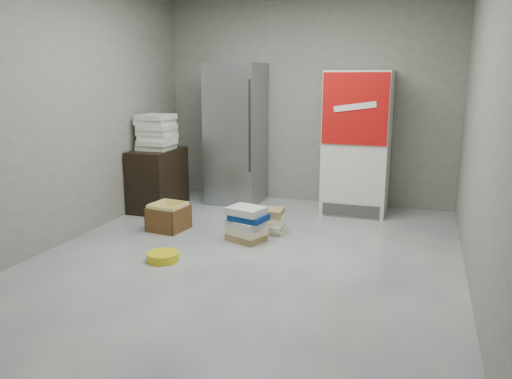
{
  "coord_description": "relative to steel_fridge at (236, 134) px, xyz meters",
  "views": [
    {
      "loc": [
        1.56,
        -4.27,
        1.74
      ],
      "look_at": [
        -0.13,
        0.7,
        0.54
      ],
      "focal_mm": 35.0,
      "sensor_mm": 36.0,
      "label": 1
    }
  ],
  "objects": [
    {
      "name": "ground",
      "position": [
        0.9,
        -2.13,
        -0.95
      ],
      "size": [
        5.0,
        5.0,
        0.0
      ],
      "primitive_type": "plane",
      "color": "#B7B7B3",
      "rests_on": "ground"
    },
    {
      "name": "room_shell",
      "position": [
        0.9,
        -2.13,
        0.85
      ],
      "size": [
        4.04,
        5.04,
        2.82
      ],
      "color": "gray",
      "rests_on": "ground"
    },
    {
      "name": "steel_fridge",
      "position": [
        0.0,
        0.0,
        0.0
      ],
      "size": [
        0.7,
        0.72,
        1.9
      ],
      "color": "#94979B",
      "rests_on": "ground"
    },
    {
      "name": "coke_cooler",
      "position": [
        1.65,
        -0.01,
        -0.05
      ],
      "size": [
        0.8,
        0.73,
        1.8
      ],
      "color": "silver",
      "rests_on": "ground"
    },
    {
      "name": "wood_shelf",
      "position": [
        -0.83,
        -0.73,
        -0.55
      ],
      "size": [
        0.5,
        0.8,
        0.8
      ],
      "primitive_type": "cube",
      "color": "black",
      "rests_on": "ground"
    },
    {
      "name": "supply_box_stack",
      "position": [
        -0.82,
        -0.73,
        0.08
      ],
      "size": [
        0.44,
        0.45,
        0.45
      ],
      "color": "silver",
      "rests_on": "wood_shelf"
    },
    {
      "name": "phonebook_stack_main",
      "position": [
        0.72,
        -1.59,
        -0.76
      ],
      "size": [
        0.46,
        0.42,
        0.37
      ],
      "rotation": [
        0.0,
        0.0,
        -0.26
      ],
      "color": "olive",
      "rests_on": "ground"
    },
    {
      "name": "phonebook_stack_side",
      "position": [
        0.86,
        -1.23,
        -0.81
      ],
      "size": [
        0.39,
        0.34,
        0.28
      ],
      "rotation": [
        0.0,
        0.0,
        0.15
      ],
      "color": "beige",
      "rests_on": "ground"
    },
    {
      "name": "cardboard_box",
      "position": [
        -0.27,
        -1.5,
        -0.82
      ],
      "size": [
        0.43,
        0.43,
        0.31
      ],
      "rotation": [
        0.0,
        0.0,
        -0.13
      ],
      "color": "yellow",
      "rests_on": "ground"
    },
    {
      "name": "bucket_lid",
      "position": [
        0.16,
        -2.41,
        -0.91
      ],
      "size": [
        0.37,
        0.37,
        0.08
      ],
      "primitive_type": "cylinder",
      "rotation": [
        0.0,
        0.0,
        0.23
      ],
      "color": "gold",
      "rests_on": "ground"
    }
  ]
}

